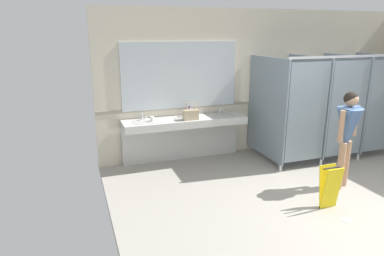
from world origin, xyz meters
The scene contains 12 objects.
ground_plane centered at (0.00, 0.00, -0.05)m, with size 7.02×6.31×0.10m, color #9E998E.
wall_back centered at (0.00, 2.91, 1.46)m, with size 7.02×0.12×2.93m, color beige.
wall_back_tile_band centered at (0.00, 2.85, 1.05)m, with size 7.02×0.01×0.06m, color #9E937F.
vanity_counter centered at (-1.87, 2.65, 0.65)m, with size 2.39×0.54×1.01m.
mirror_panel centered at (-1.87, 2.84, 1.68)m, with size 2.29×0.02×1.27m, color silver.
bathroom_stalls centered at (0.99, 1.96, 1.08)m, with size 2.78×1.34×2.07m.
person_standing centered at (0.21, 0.66, 1.00)m, with size 0.52×0.52×1.59m.
handbag centered at (-1.82, 2.43, 1.00)m, with size 0.28×0.13×0.33m.
soap_dispenser centered at (-1.74, 2.73, 0.98)m, with size 0.07×0.07×0.20m.
paper_cup centered at (-2.53, 2.53, 0.94)m, with size 0.07×0.07×0.10m, color white.
wet_floor_sign centered at (-0.48, 0.16, 0.33)m, with size 0.28×0.19×0.64m.
floor_drain_cover centered at (-0.48, -0.22, 0.00)m, with size 0.14×0.14×0.01m, color #B7BABF.
Camera 1 is at (-3.86, -3.45, 2.48)m, focal length 32.12 mm.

